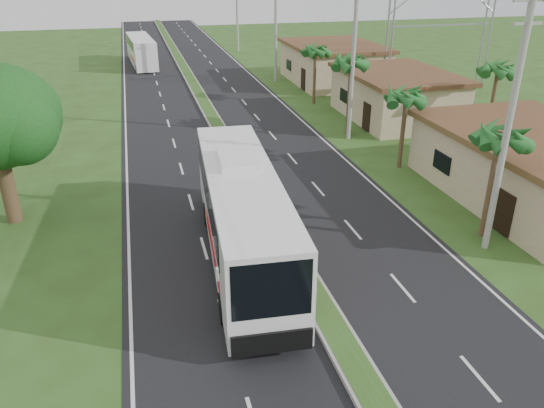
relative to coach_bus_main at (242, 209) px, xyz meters
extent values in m
plane|color=#2F481A|center=(1.99, -3.75, -2.31)|extent=(180.00, 180.00, 0.00)
cube|color=black|center=(1.99, 16.25, -2.30)|extent=(14.00, 160.00, 0.02)
cube|color=gray|center=(1.99, 16.25, -2.22)|extent=(1.20, 160.00, 0.17)
cube|color=#2F481A|center=(1.99, 16.25, -2.13)|extent=(0.95, 160.00, 0.02)
cube|color=silver|center=(-4.71, 16.25, -2.31)|extent=(0.12, 160.00, 0.01)
cube|color=silver|center=(8.69, 16.25, -2.31)|extent=(0.12, 160.00, 0.01)
cube|color=tan|center=(15.99, 2.25, -0.71)|extent=(8.00, 12.00, 3.20)
cube|color=#51251C|center=(15.99, 2.25, 1.05)|extent=(8.60, 12.60, 0.32)
cube|color=tan|center=(15.99, 18.25, -0.64)|extent=(7.00, 10.00, 3.35)
cube|color=#51251C|center=(15.99, 18.25, 1.20)|extent=(7.60, 10.60, 0.32)
cube|color=tan|center=(15.99, 32.25, -0.56)|extent=(8.00, 11.00, 3.50)
cube|color=#51251C|center=(15.99, 32.25, 1.35)|extent=(8.60, 11.60, 0.32)
cylinder|color=#473321|center=(10.99, -0.75, 0.19)|extent=(0.26, 0.26, 5.00)
cylinder|color=#473321|center=(11.39, 8.25, -0.01)|extent=(0.26, 0.26, 4.60)
cylinder|color=#473321|center=(10.79, 15.25, 0.39)|extent=(0.26, 0.26, 5.40)
cylinder|color=#473321|center=(11.29, 24.25, 0.09)|extent=(0.26, 0.26, 4.80)
cylinder|color=#473321|center=(19.49, 11.25, 0.29)|extent=(0.26, 0.26, 5.20)
cylinder|color=#473321|center=(-10.01, 6.25, -0.31)|extent=(0.70, 0.70, 4.00)
sphere|color=#103E16|center=(-8.81, 5.25, 2.59)|extent=(3.40, 3.40, 3.40)
cylinder|color=gray|center=(10.49, -1.75, 3.19)|extent=(0.28, 0.28, 11.00)
cube|color=gray|center=(10.49, -1.75, 7.89)|extent=(1.60, 0.12, 0.12)
cube|color=gray|center=(10.49, -1.75, 7.09)|extent=(1.20, 0.10, 0.10)
cylinder|color=gray|center=(10.49, 14.25, 3.69)|extent=(0.28, 0.28, 12.00)
cylinder|color=gray|center=(10.49, 34.25, 3.19)|extent=(0.28, 0.28, 11.00)
cylinder|color=gray|center=(10.49, 54.25, 2.94)|extent=(0.28, 0.28, 10.50)
cylinder|color=gray|center=(18.99, 25.75, 3.69)|extent=(0.18, 0.18, 12.00)
cylinder|color=gray|center=(28.99, 25.75, 3.69)|extent=(0.18, 0.18, 12.00)
cylinder|color=gray|center=(18.99, 26.75, 3.69)|extent=(0.18, 0.18, 12.00)
cylinder|color=gray|center=(28.99, 26.75, 3.69)|extent=(0.18, 0.18, 12.00)
cube|color=gray|center=(23.99, 26.25, 3.69)|extent=(10.00, 0.14, 0.14)
cube|color=white|center=(0.00, -0.06, -0.12)|extent=(3.58, 13.15, 3.41)
cube|color=black|center=(0.04, 0.59, 0.63)|extent=(3.46, 10.56, 1.37)
cube|color=black|center=(-0.44, -6.49, 0.43)|extent=(2.44, 0.30, 1.91)
cube|color=red|center=(-0.09, -1.36, -0.80)|extent=(3.13, 5.81, 0.60)
cube|color=#F6A014|center=(0.02, 0.26, -1.07)|extent=(2.97, 3.43, 0.27)
cube|color=white|center=(0.08, 1.23, 1.74)|extent=(1.69, 2.70, 0.30)
cylinder|color=black|center=(-1.50, -4.09, -1.75)|extent=(0.42, 1.15, 1.13)
cylinder|color=black|center=(0.94, -4.25, -1.75)|extent=(0.42, 1.15, 1.13)
cylinder|color=black|center=(-0.99, 3.48, -1.75)|extent=(0.42, 1.15, 1.13)
cylinder|color=black|center=(1.45, 3.31, -1.75)|extent=(0.42, 1.15, 1.13)
cube|color=white|center=(-2.53, 46.79, -0.62)|extent=(3.21, 11.24, 3.09)
cube|color=black|center=(-2.57, 47.27, 0.30)|extent=(3.05, 8.36, 1.05)
cube|color=#CE4714|center=(-2.46, 45.83, -1.21)|extent=(2.84, 5.47, 0.34)
cylinder|color=black|center=(-3.26, 42.14, -1.85)|extent=(0.36, 0.94, 0.93)
cylinder|color=black|center=(-1.14, 42.29, -1.85)|extent=(0.36, 0.94, 0.93)
cylinder|color=black|center=(-3.89, 50.80, -1.85)|extent=(0.36, 0.94, 0.93)
cylinder|color=black|center=(-1.77, 50.96, -1.85)|extent=(0.36, 0.94, 0.93)
imported|color=black|center=(0.47, 0.91, -1.76)|extent=(1.87, 0.74, 1.09)
imported|color=maroon|center=(0.47, 0.91, -0.90)|extent=(0.68, 0.49, 1.72)
camera|label=1|loc=(-3.69, -19.11, 9.26)|focal=35.00mm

